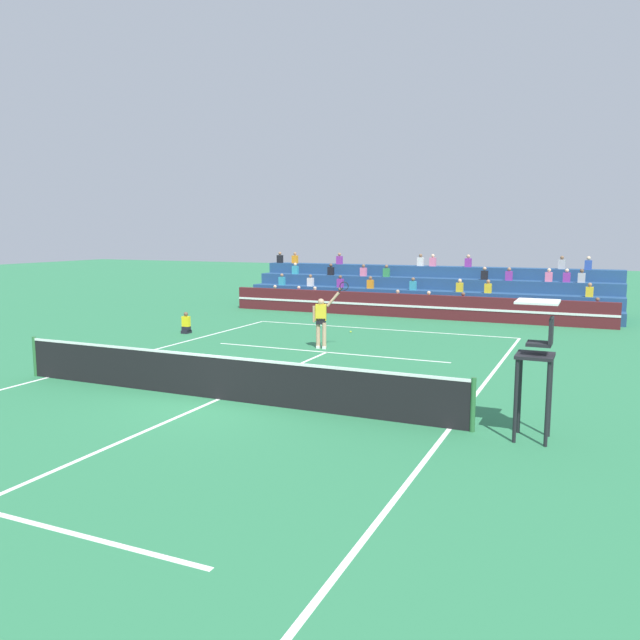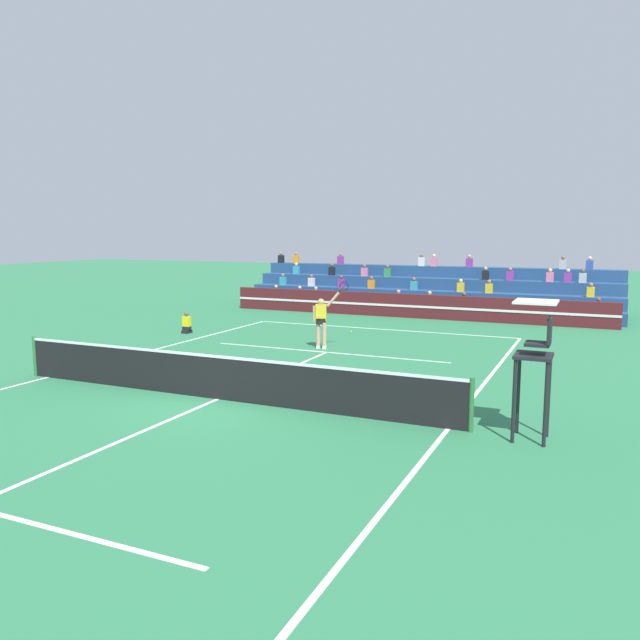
{
  "view_description": "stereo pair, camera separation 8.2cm",
  "coord_description": "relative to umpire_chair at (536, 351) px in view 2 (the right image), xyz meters",
  "views": [
    {
      "loc": [
        8.07,
        -12.13,
        3.92
      ],
      "look_at": [
        -0.14,
        6.2,
        1.1
      ],
      "focal_mm": 35.0,
      "sensor_mm": 36.0,
      "label": 1
    },
    {
      "loc": [
        8.14,
        -12.1,
        3.92
      ],
      "look_at": [
        -0.14,
        6.2,
        1.1
      ],
      "focal_mm": 35.0,
      "sensor_mm": 36.0,
      "label": 2
    }
  ],
  "objects": [
    {
      "name": "ground_plane",
      "position": [
        -7.11,
        0.0,
        -1.72
      ],
      "size": [
        120.0,
        120.0,
        0.0
      ],
      "primitive_type": "plane",
      "color": "#2D7A4C"
    },
    {
      "name": "sponsor_banner_wall",
      "position": [
        -7.11,
        15.79,
        -1.17
      ],
      "size": [
        18.0,
        0.26,
        1.1
      ],
      "color": "#51191E",
      "rests_on": "ground"
    },
    {
      "name": "court_lines",
      "position": [
        -7.11,
        0.0,
        -1.71
      ],
      "size": [
        11.1,
        23.9,
        0.01
      ],
      "color": "white",
      "rests_on": "ground"
    },
    {
      "name": "tennis_net",
      "position": [
        -7.11,
        0.0,
        -1.17
      ],
      "size": [
        12.0,
        0.1,
        1.1
      ],
      "color": "#2D6B38",
      "rests_on": "ground"
    },
    {
      "name": "umpire_chair",
      "position": [
        0.0,
        0.0,
        0.0
      ],
      "size": [
        0.76,
        0.84,
        2.67
      ],
      "color": "black",
      "rests_on": "ground"
    },
    {
      "name": "tennis_player",
      "position": [
        -7.54,
        7.01,
        -0.74
      ],
      "size": [
        1.23,
        0.46,
        2.35
      ],
      "color": "tan",
      "rests_on": "ground"
    },
    {
      "name": "bleacher_stand",
      "position": [
        -7.11,
        18.95,
        -0.88
      ],
      "size": [
        18.49,
        3.8,
        2.83
      ],
      "color": "navy",
      "rests_on": "ground"
    },
    {
      "name": "ball_kid_courtside",
      "position": [
        -13.72,
        7.79,
        -1.39
      ],
      "size": [
        0.3,
        0.36,
        0.84
      ],
      "color": "black",
      "rests_on": "ground"
    },
    {
      "name": "tennis_ball",
      "position": [
        -7.88,
        10.58,
        -1.68
      ],
      "size": [
        0.07,
        0.07,
        0.07
      ],
      "primitive_type": "sphere",
      "color": "#C6DB33",
      "rests_on": "ground"
    }
  ]
}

